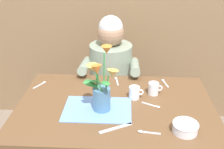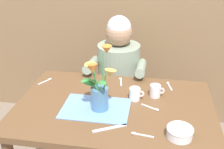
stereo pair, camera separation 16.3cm
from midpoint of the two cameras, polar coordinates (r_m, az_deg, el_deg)
The scene contains 13 objects.
dining_table at distance 1.73m, azimuth 3.24°, elevation -9.12°, with size 1.20×0.80×0.74m.
seated_person at distance 2.30m, azimuth 3.36°, elevation -1.85°, with size 0.45×0.47×1.14m.
striped_placemat at distance 1.64m, azimuth -0.55°, elevation -7.12°, with size 0.40×0.28×0.01m, color #6B93D1.
flower_vase at distance 1.56m, azimuth 0.39°, elevation -2.81°, with size 0.22×0.28×0.36m.
ceramic_bowl at distance 1.47m, azimuth 17.13°, elevation -11.50°, with size 0.14×0.14×0.06m.
dinner_knife at distance 1.48m, azimuth 2.72°, elevation -11.22°, with size 0.19×0.02×0.01m, color silver.
coffee_cup at distance 1.72m, azimuth 7.55°, elevation -4.11°, with size 0.09×0.07×0.08m.
tea_cup at distance 1.78m, azimuth 11.67°, elevation -3.42°, with size 0.09×0.07×0.08m.
spoon_0 at distance 1.67m, azimuth 11.34°, elevation -6.99°, with size 0.11×0.07×0.01m.
spoon_1 at distance 1.95m, azimuth 4.16°, elevation -1.27°, with size 0.03×0.12×0.01m.
spoon_2 at distance 1.95m, azimuth 14.13°, elevation -2.15°, with size 0.04×0.12×0.01m.
spoon_3 at distance 1.99m, azimuth -11.12°, elevation -1.26°, with size 0.07×0.11×0.01m.
spoon_4 at distance 1.45m, azimuth 8.85°, elevation -12.31°, with size 0.12×0.03×0.01m.
Camera 2 is at (0.22, -1.40, 1.64)m, focal length 43.85 mm.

